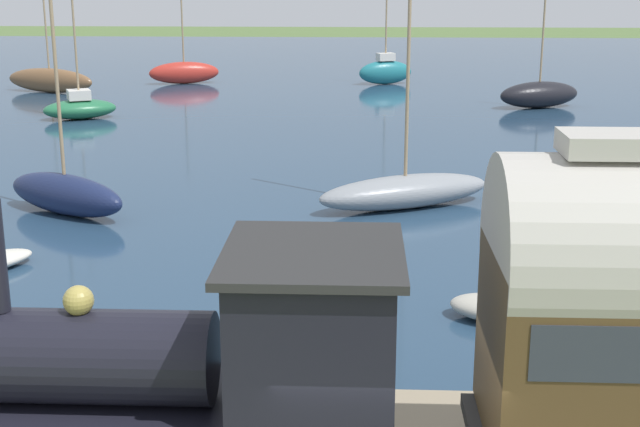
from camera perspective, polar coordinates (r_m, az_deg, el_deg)
harbor_water at (r=53.14m, az=2.96°, el=8.08°), size 80.00×80.00×0.01m
steam_locomotive at (r=10.66m, az=-6.83°, el=-8.87°), size 2.33×5.81×3.55m
sailboat_green at (r=43.04m, az=-15.13°, el=6.60°), size 2.92×3.72×7.79m
sailboat_gray at (r=25.97m, az=5.46°, el=1.52°), size 3.61×5.49×9.26m
sailboat_black at (r=46.32m, az=13.85°, el=7.41°), size 3.17×4.67×5.42m
sailboat_teal at (r=54.51m, az=4.20°, el=9.07°), size 2.33×3.56×5.99m
sailboat_navy at (r=26.13m, az=-15.98°, el=1.30°), size 3.16×4.30×8.49m
sailboat_brown at (r=52.83m, az=-16.90°, el=8.18°), size 2.91×5.70×6.60m
sailboat_red at (r=55.27m, az=-8.69°, el=8.92°), size 2.51×4.39×5.92m
rowboat_far_out at (r=22.03m, az=12.86°, el=-2.36°), size 1.83×2.16×0.32m
rowboat_mid_harbor at (r=18.01m, az=11.50°, el=-6.01°), size 1.71×2.28×0.50m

